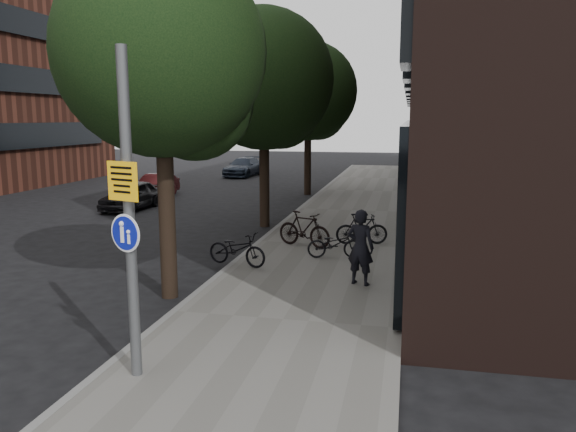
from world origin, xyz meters
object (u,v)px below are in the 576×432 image
(signpost, at_px, (129,216))
(parked_bike_facade_near, at_px, (335,244))
(pedestrian, at_px, (360,247))
(parked_car_near, at_px, (132,195))

(signpost, height_order, parked_bike_facade_near, signpost)
(pedestrian, relative_size, parked_car_near, 0.48)
(parked_car_near, bearing_deg, pedestrian, -39.60)
(signpost, height_order, parked_car_near, signpost)
(signpost, xyz_separation_m, parked_bike_facade_near, (2.00, 7.77, -2.03))
(pedestrian, height_order, parked_car_near, pedestrian)
(signpost, bearing_deg, pedestrian, 80.08)
(pedestrian, xyz_separation_m, parked_bike_facade_near, (-0.90, 2.39, -0.49))
(parked_bike_facade_near, bearing_deg, parked_car_near, 40.27)
(parked_bike_facade_near, height_order, parked_car_near, parked_car_near)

